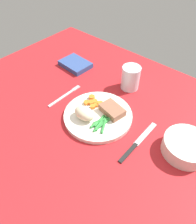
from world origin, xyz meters
TOP-DOWN VIEW (x-y plane):
  - dining_table at (0.00, 0.00)cm, footprint 120.00×90.00cm
  - dinner_plate at (2.44, -1.18)cm, footprint 24.79×24.79cm
  - meat_portion at (5.79, 2.73)cm, footprint 9.64×7.34cm
  - mashed_potatoes at (0.21, -5.64)cm, footprint 7.82×5.26cm
  - carrot_slices at (-2.37, 1.88)cm, footprint 7.32×5.92cm
  - green_beans at (6.31, -3.61)cm, footprint 5.64×10.34cm
  - fork at (-15.24, -1.43)cm, footprint 1.44×16.60cm
  - knife at (19.86, -1.46)cm, footprint 1.70×20.50cm
  - water_glass at (1.11, 20.50)cm, footprint 7.49×7.49cm
  - salad_bowl at (32.68, 5.56)cm, footprint 14.47×14.47cm
  - napkin at (-27.25, 16.64)cm, footprint 14.24×10.83cm

SIDE VIEW (x-z plane):
  - dining_table at x=0.00cm, z-range 0.00..2.00cm
  - knife at x=19.86cm, z-range 1.88..2.52cm
  - fork at x=-15.24cm, z-range 2.00..2.40cm
  - dinner_plate at x=2.44cm, z-range 2.00..3.60cm
  - napkin at x=-27.25cm, z-range 2.00..4.26cm
  - green_beans at x=6.31cm, z-range 3.55..4.43cm
  - carrot_slices at x=-2.37cm, z-range 3.55..4.74cm
  - salad_bowl at x=32.68cm, z-range 2.32..7.28cm
  - meat_portion at x=5.79cm, z-range 3.60..6.15cm
  - mashed_potatoes at x=0.21cm, z-range 3.60..7.88cm
  - water_glass at x=1.11cm, z-range 1.26..11.04cm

